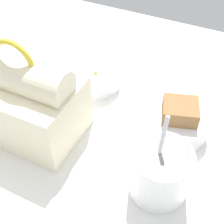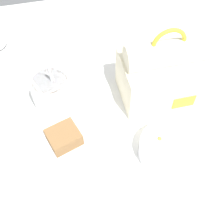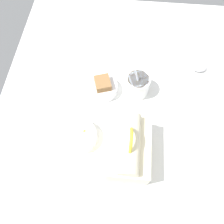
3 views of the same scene
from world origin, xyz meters
TOP-DOWN VIEW (x-y plane):
  - desk_surface at (0.00, 0.00)cm, footprint 140.00×110.00cm
  - keyboard at (0.23, 31.26)cm, footprint 38.51×12.66cm
  - lunch_bag at (18.27, 2.20)cm, footprint 21.68×15.03cm
  - soup_cup at (-10.71, 4.42)cm, footprint 10.20×10.20cm
  - bento_bowl_sandwich at (-9.58, -10.13)cm, footprint 12.57×12.57cm
  - bento_bowl_snacks at (13.50, -16.74)cm, footprint 13.51×13.51cm
  - computer_mouse at (-25.54, 32.78)cm, footprint 5.35×7.09cm

SIDE VIEW (x-z plane):
  - desk_surface at x=0.00cm, z-range 0.00..2.00cm
  - keyboard at x=0.23cm, z-range 1.97..4.07cm
  - computer_mouse at x=-25.54cm, z-range 2.00..4.84cm
  - bento_bowl_snacks at x=13.50cm, z-range 1.57..7.56cm
  - bento_bowl_sandwich at x=-9.58cm, z-range 1.00..8.86cm
  - soup_cup at x=-10.71cm, z-range -1.09..15.44cm
  - lunch_bag at x=18.27cm, z-range -0.92..20.76cm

